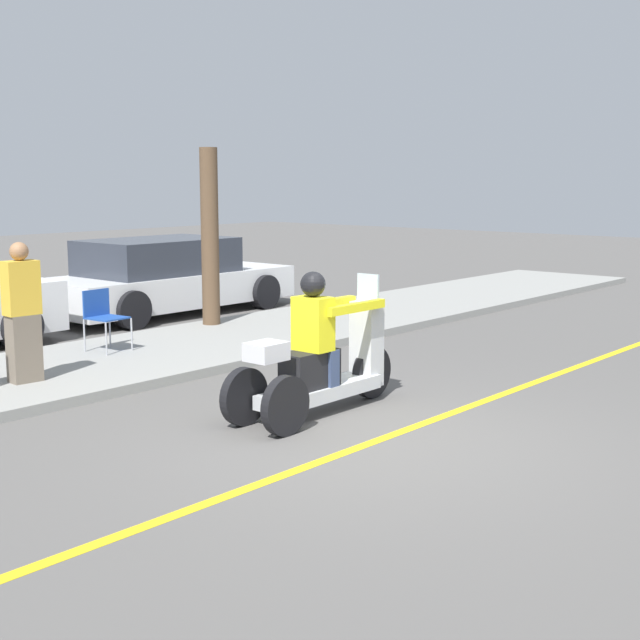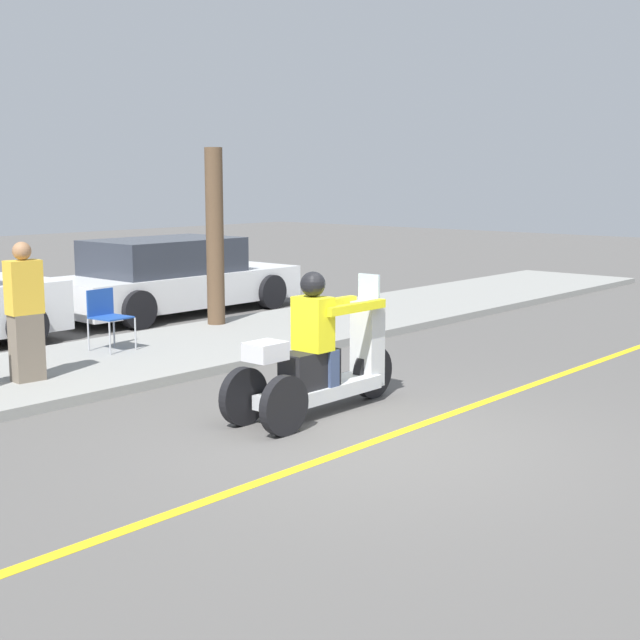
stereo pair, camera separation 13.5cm
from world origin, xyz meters
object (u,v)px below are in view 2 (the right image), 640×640
at_px(motorcycle_trike, 320,362).
at_px(folding_chair_curbside, 106,313).
at_px(parked_car_lot_far, 171,278).
at_px(spectator_with_child, 25,314).
at_px(tree_trunk, 215,237).

height_order(motorcycle_trike, folding_chair_curbside, motorcycle_trike).
bearing_deg(parked_car_lot_far, spectator_with_child, -145.19).
height_order(spectator_with_child, folding_chair_curbside, spectator_with_child).
height_order(motorcycle_trike, spectator_with_child, spectator_with_child).
relative_size(spectator_with_child, folding_chair_curbside, 1.95).
bearing_deg(folding_chair_curbside, spectator_with_child, -152.68).
height_order(motorcycle_trike, parked_car_lot_far, motorcycle_trike).
distance_m(folding_chair_curbside, parked_car_lot_far, 4.06).
relative_size(spectator_with_child, tree_trunk, 0.58).
bearing_deg(motorcycle_trike, tree_trunk, 59.58).
xyz_separation_m(motorcycle_trike, spectator_with_child, (-1.47, 3.18, 0.35)).
xyz_separation_m(parked_car_lot_far, tree_trunk, (-0.74, -2.01, 0.86)).
bearing_deg(spectator_with_child, folding_chair_curbside, 27.32).
bearing_deg(tree_trunk, motorcycle_trike, -120.42).
distance_m(motorcycle_trike, tree_trunk, 5.40).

